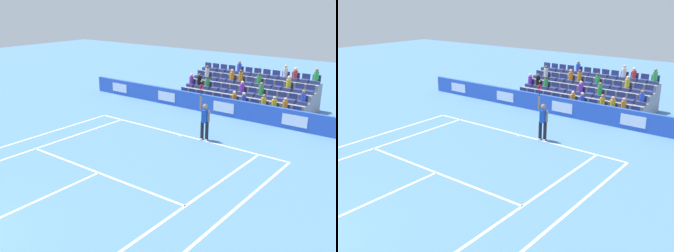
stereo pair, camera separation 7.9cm
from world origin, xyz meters
TOP-DOWN VIEW (x-y plane):
  - line_baseline at (0.00, -11.89)m, footprint 10.97×0.10m
  - line_service at (0.00, -6.40)m, footprint 8.23×0.10m
  - line_centre_service at (0.00, -3.20)m, footprint 0.10×6.40m
  - line_singles_sideline_left at (4.12, -5.95)m, footprint 0.10×11.89m
  - line_singles_sideline_right at (-4.12, -5.95)m, footprint 0.10×11.89m
  - line_doubles_sideline_left at (5.49, -5.95)m, footprint 0.10×11.89m
  - line_doubles_sideline_right at (-5.49, -5.95)m, footprint 0.10×11.89m
  - line_centre_mark at (0.00, -11.79)m, footprint 0.10×0.20m
  - sponsor_barrier at (-0.00, -16.07)m, footprint 20.63×0.22m
  - tennis_player at (-1.26, -11.98)m, footprint 0.53×0.40m
  - stadium_stand at (-0.01, -19.00)m, footprint 8.06×3.80m

SIDE VIEW (x-z plane):
  - line_baseline at x=0.00m, z-range 0.00..0.01m
  - line_service at x=0.00m, z-range 0.00..0.01m
  - line_centre_service at x=0.00m, z-range 0.00..0.01m
  - line_singles_sideline_left at x=4.12m, z-range 0.00..0.01m
  - line_singles_sideline_right at x=-4.12m, z-range 0.00..0.01m
  - line_doubles_sideline_left at x=5.49m, z-range 0.00..0.01m
  - line_doubles_sideline_right at x=-5.49m, z-range 0.00..0.01m
  - line_centre_mark at x=0.00m, z-range 0.00..0.01m
  - sponsor_barrier at x=0.00m, z-range 0.00..1.04m
  - stadium_stand at x=-0.01m, z-range -0.61..1.99m
  - tennis_player at x=-1.26m, z-range -0.43..2.42m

